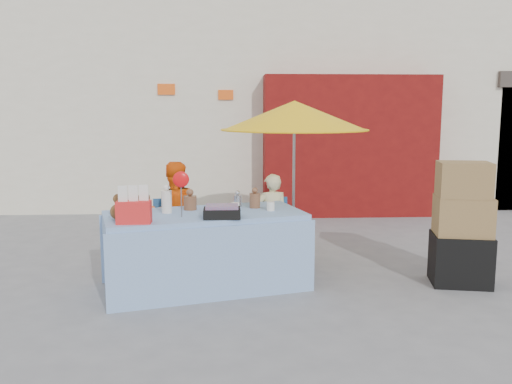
{
  "coord_description": "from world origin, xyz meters",
  "views": [
    {
      "loc": [
        -0.06,
        -5.79,
        1.97
      ],
      "look_at": [
        0.27,
        0.6,
        1.0
      ],
      "focal_mm": 38.0,
      "sensor_mm": 36.0,
      "label": 1
    }
  ],
  "objects": [
    {
      "name": "backdrop",
      "position": [
        0.52,
        7.52,
        3.1
      ],
      "size": [
        14.0,
        8.0,
        7.8
      ],
      "color": "silver",
      "rests_on": "ground"
    },
    {
      "name": "umbrella",
      "position": [
        0.79,
        1.19,
        1.89
      ],
      "size": [
        1.9,
        1.9,
        2.09
      ],
      "color": "gray",
      "rests_on": "ground"
    },
    {
      "name": "ground",
      "position": [
        0.0,
        0.0,
        0.0
      ],
      "size": [
        80.0,
        80.0,
        0.0
      ],
      "primitive_type": "plane",
      "color": "slate",
      "rests_on": "ground"
    },
    {
      "name": "vendor_orange",
      "position": [
        -0.76,
        1.04,
        0.66
      ],
      "size": [
        0.71,
        0.59,
        1.33
      ],
      "primitive_type": "imported",
      "rotation": [
        0.0,
        0.0,
        3.28
      ],
      "color": "#FF620D",
      "rests_on": "ground"
    },
    {
      "name": "chair_left",
      "position": [
        -0.76,
        0.9,
        0.26
      ],
      "size": [
        0.54,
        0.53,
        0.85
      ],
      "rotation": [
        0.0,
        0.0,
        0.14
      ],
      "color": "#1E4F8C",
      "rests_on": "ground"
    },
    {
      "name": "chair_right",
      "position": [
        0.49,
        0.9,
        0.26
      ],
      "size": [
        0.54,
        0.53,
        0.85
      ],
      "rotation": [
        0.0,
        0.0,
        0.14
      ],
      "color": "#1E4F8C",
      "rests_on": "ground"
    },
    {
      "name": "market_table",
      "position": [
        -0.34,
        0.1,
        0.44
      ],
      "size": [
        2.4,
        1.57,
        1.34
      ],
      "rotation": [
        0.0,
        0.0,
        0.26
      ],
      "color": "#88ADDA",
      "rests_on": "ground"
    },
    {
      "name": "tarp_bundle",
      "position": [
        -0.83,
        0.03,
        0.13
      ],
      "size": [
        0.69,
        0.62,
        0.26
      ],
      "primitive_type": "ellipsoid",
      "rotation": [
        0.0,
        0.0,
        -0.35
      ],
      "color": "gold",
      "rests_on": "ground"
    },
    {
      "name": "vendor_beige",
      "position": [
        0.49,
        1.04,
        0.58
      ],
      "size": [
        0.46,
        0.34,
        1.17
      ],
      "primitive_type": "imported",
      "rotation": [
        0.0,
        0.0,
        3.28
      ],
      "color": "beige",
      "rests_on": "ground"
    },
    {
      "name": "box_stack",
      "position": [
        2.57,
        0.06,
        0.65
      ],
      "size": [
        0.72,
        0.63,
        1.4
      ],
      "rotation": [
        0.0,
        0.0,
        -0.2
      ],
      "color": "black",
      "rests_on": "ground"
    }
  ]
}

